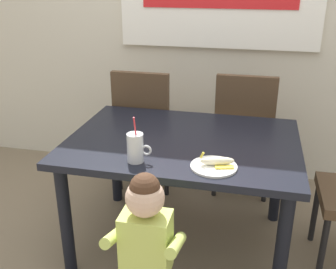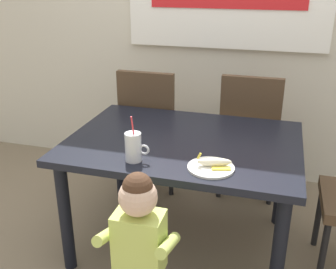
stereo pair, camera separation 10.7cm
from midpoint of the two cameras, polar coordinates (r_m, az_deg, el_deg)
The scene contains 8 objects.
ground_plane at distance 2.64m, azimuth 0.75°, elevation -15.19°, with size 24.00×24.00×0.00m, color #7A6B56.
dining_table at distance 2.31m, azimuth 0.82°, elevation -2.84°, with size 1.31×0.96×0.72m.
dining_chair_left at distance 3.03m, azimuth -4.29°, elevation 1.68°, with size 0.44×0.44×0.96m.
dining_chair_right at distance 2.98m, azimuth 9.88°, elevation 1.01°, with size 0.44×0.45×0.96m.
toddler_standing at distance 1.81m, azimuth -4.96°, elevation -14.48°, with size 0.33×0.24×0.84m.
milk_cup at distance 1.99m, azimuth -6.23°, elevation -2.15°, with size 0.13×0.08×0.25m.
snack_plate at distance 1.95m, azimuth 5.04°, elevation -4.64°, with size 0.23×0.23×0.01m, color white.
peeled_banana at distance 1.95m, azimuth 5.60°, elevation -3.87°, with size 0.18×0.12×0.07m.
Camera 1 is at (0.39, -2.06, 1.61)m, focal length 42.31 mm.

